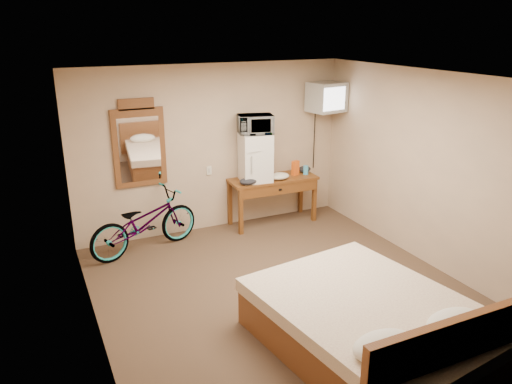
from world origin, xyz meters
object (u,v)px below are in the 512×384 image
microwave (255,124)px  bicycle (144,222)px  blue_cup (306,170)px  crt_television (326,97)px  wall_mirror (139,145)px  desk (274,186)px  bed (374,327)px  mini_fridge (255,157)px

microwave → bicycle: size_ratio=0.31×
microwave → blue_cup: microwave is taller
crt_television → bicycle: size_ratio=0.39×
wall_mirror → bicycle: (-0.10, -0.41, -1.00)m
desk → microwave: bearing=174.2°
blue_cup → bed: 3.59m
wall_mirror → bed: size_ratio=0.51×
microwave → bicycle: 2.15m
crt_television → wall_mirror: size_ratio=0.51×
desk → microwave: size_ratio=2.76×
blue_cup → bicycle: 2.67m
desk → bed: 3.44m
mini_fridge → wall_mirror: (-1.68, 0.24, 0.31)m
mini_fridge → crt_television: 1.47m
crt_television → bed: (-1.56, -3.39, -1.65)m
desk → mini_fridge: bearing=174.3°
mini_fridge → blue_cup: 0.91m
desk → mini_fridge: (-0.30, 0.03, 0.48)m
mini_fridge → blue_cup: mini_fridge is taller
desk → wall_mirror: bearing=172.1°
crt_television → mini_fridge: bearing=179.6°
mini_fridge → bicycle: size_ratio=0.45×
microwave → bed: (-0.34, -3.40, -1.33)m
bed → crt_television: bearing=65.3°
crt_television → microwave: bearing=179.6°
desk → crt_television: (0.91, 0.02, 1.31)m
mini_fridge → crt_television: (1.22, -0.01, 0.83)m
blue_cup → bicycle: size_ratio=0.09×
desk → microwave: microwave is taller
microwave → wall_mirror: bearing=-173.8°
desk → crt_television: size_ratio=2.22×
bicycle → wall_mirror: bearing=-29.1°
blue_cup → microwave: bearing=176.5°
microwave → bicycle: bearing=-160.1°
mini_fridge → crt_television: crt_television is taller
desk → crt_television: crt_television is taller
microwave → bicycle: microwave is taller
desk → crt_television: 1.60m
blue_cup → wall_mirror: size_ratio=0.11×
blue_cup → wall_mirror: (-2.54, 0.30, 0.61)m
crt_television → bicycle: 3.36m
bed → wall_mirror: bearing=110.2°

